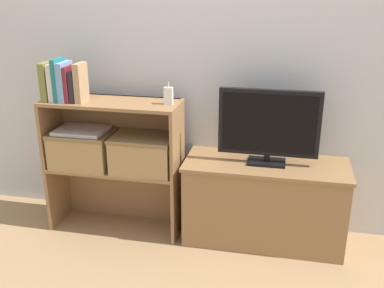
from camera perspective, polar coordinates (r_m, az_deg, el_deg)
ground_plane at (r=2.83m, az=-0.66°, el=-12.91°), size 16.00×16.00×0.00m
wall_back at (r=2.80m, az=1.15°, el=13.09°), size 10.00×0.05×2.40m
tv_stand at (r=2.82m, az=9.14°, el=-7.27°), size 0.98×0.40×0.52m
tv at (r=2.62m, az=9.73°, el=2.37°), size 0.58×0.14×0.45m
bookshelf_lower_tier at (r=3.01m, az=-9.20°, el=-5.12°), size 0.84×0.31×0.43m
bookshelf_upper_tier at (r=2.85m, az=-9.67°, el=2.68°), size 0.84×0.31×0.43m
book_olive at (r=2.85m, az=-17.84°, el=7.58°), size 0.04×0.14×0.23m
book_ivory at (r=2.83m, az=-17.05°, el=7.51°), size 0.03×0.13×0.22m
book_teal at (r=2.81m, az=-16.49°, el=7.82°), size 0.03×0.15×0.26m
book_skyblue at (r=2.80m, az=-15.83°, el=7.62°), size 0.04×0.15×0.24m
book_maroon at (r=2.78m, az=-15.23°, el=7.39°), size 0.02×0.14×0.21m
book_charcoal at (r=2.77m, az=-14.64°, el=7.13°), size 0.03×0.12×0.19m
book_tan at (r=2.75m, az=-13.93°, el=7.56°), size 0.04×0.13×0.23m
baby_monitor at (r=2.63m, az=-3.01°, el=6.13°), size 0.05×0.03×0.13m
storage_basket_left at (r=2.92m, az=-13.69°, el=-0.36°), size 0.38×0.27×0.22m
storage_basket_right at (r=2.77m, az=-6.17°, el=-0.97°), size 0.38×0.27×0.22m
laptop at (r=2.88m, az=-13.87°, el=1.72°), size 0.31×0.24×0.02m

